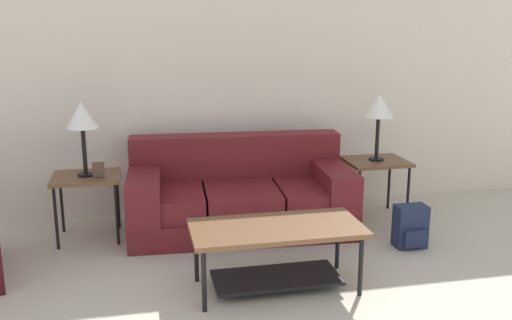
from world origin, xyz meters
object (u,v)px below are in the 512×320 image
side_table_left (87,182)px  coffee_table (276,242)px  side_table_right (376,166)px  table_lamp_left (82,117)px  table_lamp_right (379,107)px  backpack (411,227)px  couch (240,197)px

side_table_left → coffee_table: bearing=-43.3°
side_table_right → table_lamp_left: bearing=180.0°
table_lamp_left → table_lamp_right: 2.67m
side_table_right → table_lamp_left: size_ratio=0.90×
table_lamp_right → backpack: table_lamp_right is taller
coffee_table → side_table_left: bearing=136.7°
coffee_table → table_lamp_left: 2.01m
coffee_table → table_lamp_right: table_lamp_right is taller
table_lamp_left → backpack: size_ratio=1.76×
coffee_table → backpack: size_ratio=3.33×
table_lamp_left → coffee_table: bearing=-43.3°
side_table_right → coffee_table: bearing=-135.3°
side_table_left → table_lamp_right: 2.73m
table_lamp_left → backpack: 2.91m
side_table_left → table_lamp_right: bearing=0.0°
couch → side_table_right: 1.35m
couch → table_lamp_right: bearing=0.9°
side_table_left → table_lamp_left: table_lamp_left is taller
table_lamp_right → side_table_right: bearing=0.0°
couch → coffee_table: couch is taller
backpack → coffee_table: bearing=-158.4°
side_table_right → backpack: (-0.01, -0.78, -0.34)m
couch → table_lamp_left: (-1.34, 0.02, 0.78)m
table_lamp_left → table_lamp_right: same height
coffee_table → table_lamp_left: table_lamp_left is taller
couch → table_lamp_left: 1.55m
side_table_right → table_lamp_right: size_ratio=0.90×
coffee_table → side_table_left: side_table_left is taller
side_table_left → backpack: bearing=-16.3°
side_table_left → side_table_right: size_ratio=1.00×
side_table_right → table_lamp_right: (0.00, 0.00, 0.56)m
couch → coffee_table: 1.27m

